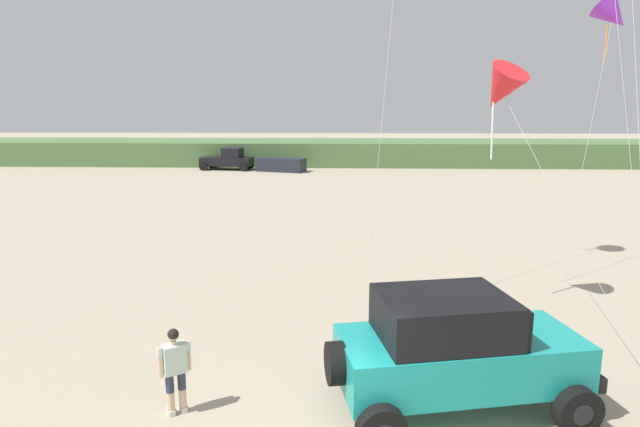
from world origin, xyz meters
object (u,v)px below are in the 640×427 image
jeep (456,349)px  distant_sedan (281,165)px  kite_pink_ribbon (501,89)px  kite_yellow_diamond (613,15)px  person_watching (175,366)px  distant_pickup (228,159)px

jeep → distant_sedan: bearing=101.3°
jeep → kite_pink_ribbon: (2.04, 5.23, 4.82)m
jeep → kite_pink_ribbon: size_ratio=0.73×
kite_pink_ribbon → kite_yellow_diamond: kite_yellow_diamond is taller
jeep → kite_yellow_diamond: size_ratio=0.53×
kite_pink_ribbon → jeep: bearing=-111.3°
distant_sedan → kite_yellow_diamond: bearing=-44.0°
person_watching → distant_pickup: size_ratio=0.35×
jeep → distant_sedan: 37.71m
jeep → kite_yellow_diamond: bearing=55.4°
person_watching → kite_pink_ribbon: 10.41m
distant_sedan → kite_pink_ribbon: 33.56m
person_watching → kite_pink_ribbon: (7.17, 5.57, 5.09)m
distant_sedan → kite_pink_ribbon: size_ratio=0.61×
person_watching → kite_pink_ribbon: bearing=37.8°
distant_pickup → kite_yellow_diamond: bearing=-54.5°
kite_yellow_diamond → jeep: bearing=-124.6°
jeep → kite_pink_ribbon: 7.40m
distant_sedan → distant_pickup: bearing=-175.8°
person_watching → kite_yellow_diamond: size_ratio=0.18×
distant_pickup → kite_pink_ribbon: (14.39, -32.86, 5.09)m
person_watching → distant_sedan: person_watching is taller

